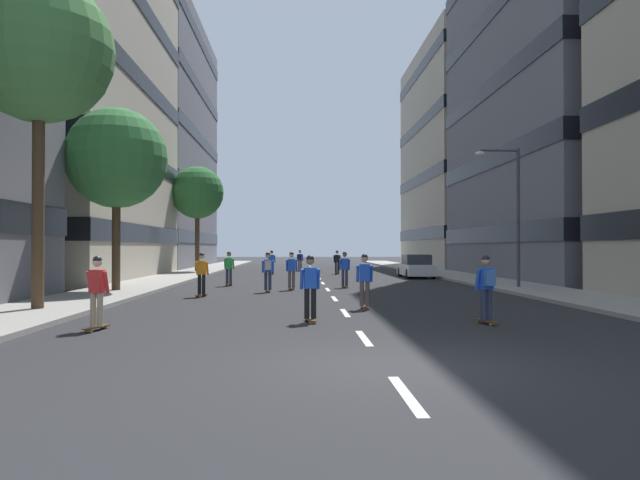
% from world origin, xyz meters
% --- Properties ---
extents(ground_plane, '(174.63, 174.63, 0.00)m').
position_xyz_m(ground_plane, '(0.00, 29.11, 0.00)').
color(ground_plane, '#28282B').
extents(sidewalk_left, '(3.43, 80.04, 0.14)m').
position_xyz_m(sidewalk_left, '(-9.29, 32.74, 0.07)').
color(sidewalk_left, '#9E9991').
rests_on(sidewalk_left, ground_plane).
extents(sidewalk_right, '(3.43, 80.04, 0.14)m').
position_xyz_m(sidewalk_right, '(9.29, 32.74, 0.07)').
color(sidewalk_right, '#9E9991').
rests_on(sidewalk_right, ground_plane).
extents(lane_markings, '(0.16, 67.20, 0.01)m').
position_xyz_m(lane_markings, '(0.00, 30.50, 0.00)').
color(lane_markings, silver).
rests_on(lane_markings, ground_plane).
extents(building_left_far, '(16.87, 23.57, 24.54)m').
position_xyz_m(building_left_far, '(-19.39, 50.06, 12.36)').
color(building_left_far, slate).
rests_on(building_left_far, ground_plane).
extents(building_right_far, '(16.87, 21.01, 22.16)m').
position_xyz_m(building_right_far, '(19.39, 50.06, 11.17)').
color(building_right_far, '#BCB29E').
rests_on(building_right_far, ground_plane).
extents(parked_car_near, '(1.82, 4.40, 1.52)m').
position_xyz_m(parked_car_near, '(6.38, 28.73, 0.70)').
color(parked_car_near, silver).
rests_on(parked_car_near, ground_plane).
extents(street_tree_near, '(4.45, 4.45, 10.09)m').
position_xyz_m(street_tree_near, '(-9.29, 8.37, 7.97)').
color(street_tree_near, '#4C3823').
rests_on(street_tree_near, sidewalk_left).
extents(street_tree_mid, '(4.36, 4.36, 7.91)m').
position_xyz_m(street_tree_mid, '(-9.29, 16.20, 5.85)').
color(street_tree_mid, '#4C3823').
rests_on(street_tree_mid, sidewalk_left).
extents(street_tree_far, '(4.14, 4.14, 8.26)m').
position_xyz_m(street_tree_far, '(-9.29, 37.34, 6.30)').
color(street_tree_far, '#4C3823').
rests_on(street_tree_far, sidewalk_left).
extents(streetlamp_right, '(2.13, 0.30, 6.50)m').
position_xyz_m(streetlamp_right, '(8.58, 17.57, 4.14)').
color(streetlamp_right, '#3F3F44').
rests_on(streetlamp_right, sidewalk_right).
extents(skater_0, '(0.54, 0.91, 1.78)m').
position_xyz_m(skater_0, '(-2.73, 16.39, 1.02)').
color(skater_0, brown).
rests_on(skater_0, ground_plane).
extents(skater_1, '(0.55, 0.92, 1.78)m').
position_xyz_m(skater_1, '(-1.69, 17.71, 0.98)').
color(skater_1, brown).
rests_on(skater_1, ground_plane).
extents(skater_2, '(0.56, 0.92, 1.78)m').
position_xyz_m(skater_2, '(-1.17, 39.58, 1.02)').
color(skater_2, brown).
rests_on(skater_2, ground_plane).
extents(skater_3, '(0.57, 0.92, 1.78)m').
position_xyz_m(skater_3, '(-6.23, 4.46, 0.98)').
color(skater_3, brown).
rests_on(skater_3, ground_plane).
extents(skater_4, '(0.56, 0.92, 1.78)m').
position_xyz_m(skater_4, '(-1.11, 5.80, 0.98)').
color(skater_4, brown).
rests_on(skater_4, ground_plane).
extents(skater_5, '(0.57, 0.92, 1.78)m').
position_xyz_m(skater_5, '(1.54, 33.84, 0.98)').
color(skater_5, brown).
rests_on(skater_5, ground_plane).
extents(skater_6, '(0.53, 0.90, 1.78)m').
position_xyz_m(skater_6, '(0.72, 9.10, 0.98)').
color(skater_6, brown).
rests_on(skater_6, ground_plane).
extents(skater_7, '(0.57, 0.92, 1.78)m').
position_xyz_m(skater_7, '(3.44, 5.25, 1.02)').
color(skater_7, brown).
rests_on(skater_7, ground_plane).
extents(skater_8, '(0.56, 0.92, 1.78)m').
position_xyz_m(skater_8, '(-3.28, 33.94, 0.98)').
color(skater_8, brown).
rests_on(skater_8, ground_plane).
extents(skater_9, '(0.55, 0.91, 1.78)m').
position_xyz_m(skater_9, '(0.91, 19.22, 0.98)').
color(skater_9, brown).
rests_on(skater_9, ground_plane).
extents(skater_10, '(0.57, 0.92, 1.78)m').
position_xyz_m(skater_10, '(-5.27, 14.08, 0.98)').
color(skater_10, brown).
rests_on(skater_10, ground_plane).
extents(skater_11, '(0.56, 0.92, 1.78)m').
position_xyz_m(skater_11, '(-4.93, 20.74, 0.98)').
color(skater_11, brown).
rests_on(skater_11, ground_plane).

